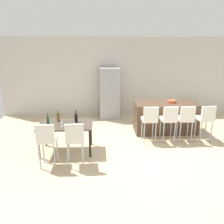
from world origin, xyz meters
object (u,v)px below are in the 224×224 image
Objects in this scene: dining_table at (66,127)px; wine_bottle_near at (48,121)px; fruit_bowl at (172,101)px; potted_plant at (193,107)px; refrigerator at (110,93)px; wine_bottle_left at (58,117)px; kitchen_island at (165,117)px; bar_chair_far at (206,118)px; bar_chair_left at (150,119)px; bar_chair_right at (186,118)px; bar_chair_middle at (169,118)px; wine_glass_right at (62,122)px; dining_chair_far at (75,138)px; wine_bottle_middle at (76,118)px; dining_chair_near at (47,138)px.

wine_bottle_near is (-0.42, -0.04, 0.19)m from dining_table.
fruit_bowl reaches higher than potted_plant.
refrigerator is 3.19× the size of potted_plant.
dining_table is at bearing -47.87° from wine_bottle_left.
wine_bottle_left is (-3.12, -1.01, 0.40)m from kitchen_island.
wine_bottle_left is at bearing 53.75° from wine_bottle_near.
refrigerator reaches higher than bar_chair_far.
bar_chair_left and bar_chair_right have the same top height.
bar_chair_middle is 1.00× the size of bar_chair_far.
wine_glass_right is (0.16, -0.41, 0.00)m from wine_bottle_left.
dining_table is 3.04m from refrigerator.
dining_chair_far reaches higher than kitchen_island.
wine_glass_right is at bearing -164.86° from bar_chair_left.
bar_chair_far is 3.84m from dining_table.
bar_chair_far is 1.82× the size of potted_plant.
dining_chair_far is at bearing -104.59° from refrigerator.
wine_bottle_near is 0.99× the size of wine_bottle_middle.
kitchen_island is 0.90m from bar_chair_right.
refrigerator is at bearing 179.82° from potted_plant.
wine_bottle_near is at bearing -169.53° from bar_chair_left.
wine_bottle_middle is 0.44m from wine_glass_right.
bar_chair_left reaches higher than kitchen_island.
dining_chair_far reaches higher than wine_bottle_left.
wine_bottle_left is (-0.21, 0.24, 0.19)m from dining_table.
wine_bottle_middle is at bearing -157.53° from fruit_bowl.
bar_chair_far is 1.16m from fruit_bowl.
wine_bottle_left is at bearing 168.19° from wine_bottle_middle.
refrigerator is 2.36m from fruit_bowl.
bar_chair_right is 3.28m from dining_table.
wine_bottle_middle is (-2.99, -0.31, 0.16)m from bar_chair_right.
wine_bottle_near is (-3.67, -0.49, 0.16)m from bar_chair_right.
wine_glass_right is at bearing -167.64° from bar_chair_middle.
refrigerator is (-1.67, 1.53, 0.46)m from kitchen_island.
kitchen_island is 3.31m from wine_glass_right.
bar_chair_middle is 3.31m from dining_chair_near.
dining_table is at bearing -172.19° from bar_chair_right.
bar_chair_far is 4.26m from wine_bottle_near.
bar_chair_right is 0.92m from fruit_bowl.
dining_table is at bearing -168.72° from bar_chair_left.
wine_bottle_middle is 0.48m from wine_bottle_left.
dining_chair_near is (-0.30, -0.78, 0.03)m from dining_table.
dining_table is at bearing -147.87° from potted_plant.
bar_chair_middle reaches higher than wine_bottle_near.
wine_glass_right is at bearing 121.11° from dining_chair_far.
wine_bottle_middle is 1.17× the size of fruit_bowl.
fruit_bowl is (3.51, 1.35, 0.10)m from wine_bottle_near.
wine_bottle_middle reaches higher than fruit_bowl.
dining_chair_near is at bearing -147.79° from kitchen_island.
wine_bottle_near is at bearing -171.27° from bar_chair_middle.
refrigerator is at bearing 113.33° from bar_chair_left.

